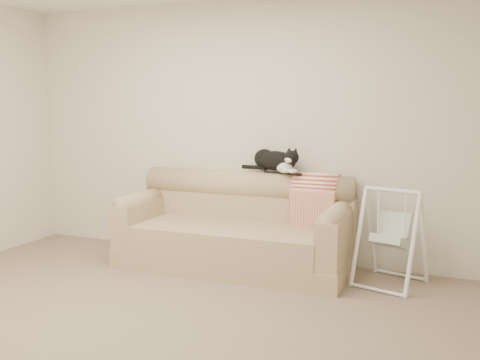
% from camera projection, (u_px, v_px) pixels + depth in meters
% --- Properties ---
extents(ground_plane, '(5.00, 5.00, 0.00)m').
position_uv_depth(ground_plane, '(144.00, 327.00, 3.76)').
color(ground_plane, '#7D6856').
rests_on(ground_plane, ground).
extents(room_shell, '(5.04, 4.04, 2.60)m').
position_uv_depth(room_shell, '(138.00, 108.00, 3.55)').
color(room_shell, '#C1B59B').
rests_on(room_shell, ground).
extents(sofa, '(2.20, 0.93, 0.90)m').
position_uv_depth(sofa, '(236.00, 230.00, 5.18)').
color(sofa, tan).
rests_on(sofa, ground).
extents(remote_a, '(0.18, 0.05, 0.03)m').
position_uv_depth(remote_a, '(273.00, 172.00, 5.23)').
color(remote_a, black).
rests_on(remote_a, sofa).
extents(remote_b, '(0.17, 0.13, 0.02)m').
position_uv_depth(remote_b, '(294.00, 174.00, 5.10)').
color(remote_b, black).
rests_on(remote_b, sofa).
extents(tuxedo_cat, '(0.65, 0.43, 0.26)m').
position_uv_depth(tuxedo_cat, '(275.00, 161.00, 5.22)').
color(tuxedo_cat, black).
rests_on(tuxedo_cat, sofa).
extents(throw_blanket, '(0.43, 0.38, 0.58)m').
position_uv_depth(throw_blanket, '(316.00, 193.00, 5.07)').
color(throw_blanket, '#B82F1D').
rests_on(throw_blanket, sofa).
extents(baby_swing, '(0.65, 0.67, 0.86)m').
position_uv_depth(baby_swing, '(391.00, 237.00, 4.62)').
color(baby_swing, white).
rests_on(baby_swing, ground).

